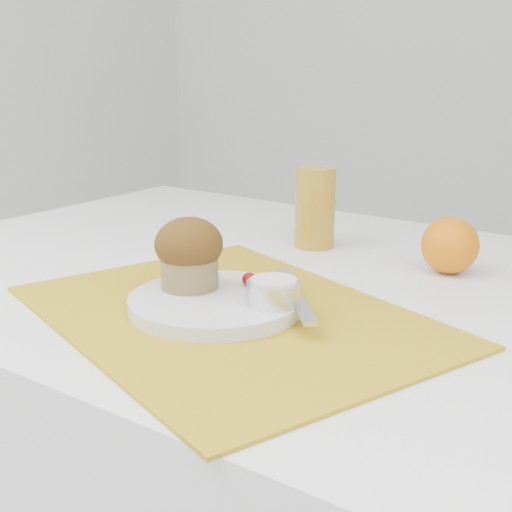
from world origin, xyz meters
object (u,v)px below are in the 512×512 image
Objects in this scene: plate at (215,303)px; orange at (450,245)px; muffin at (189,252)px; juice_glass at (315,207)px.

orange reaches higher than plate.
plate is 0.07m from muffin.
plate is at bearing -117.39° from orange.
juice_glass is at bearing 92.74° from muffin.
orange is at bearing -2.44° from juice_glass.
juice_glass reaches higher than muffin.
orange is 0.63× the size of juice_glass.
orange is (0.16, 0.31, 0.03)m from plate.
juice_glass is 0.31m from muffin.
muffin reaches higher than orange.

